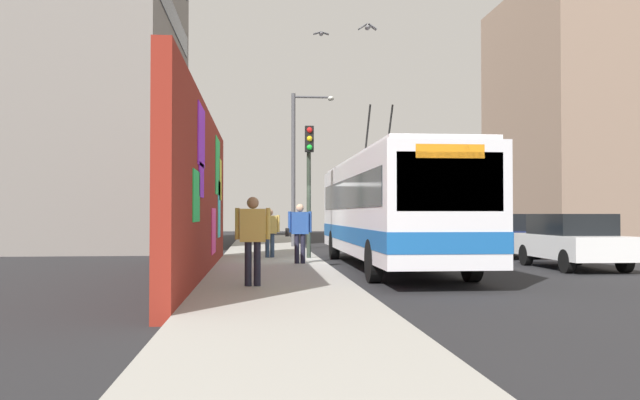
{
  "coord_description": "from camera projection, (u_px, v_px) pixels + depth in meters",
  "views": [
    {
      "loc": [
        -20.41,
        1.98,
        1.58
      ],
      "look_at": [
        -0.41,
        0.11,
        2.0
      ],
      "focal_mm": 37.01,
      "sensor_mm": 36.0,
      "label": 1
    }
  ],
  "objects": [
    {
      "name": "pedestrian_at_curb",
      "position": [
        300.0,
        228.0,
        19.02
      ],
      "size": [
        0.23,
        0.76,
        1.72
      ],
      "color": "#1E1E2D",
      "rests_on": "sidewalk_slab"
    },
    {
      "name": "city_bus",
      "position": [
        389.0,
        207.0,
        19.13
      ],
      "size": [
        12.33,
        2.58,
        4.97
      ],
      "color": "silver",
      "rests_on": "ground_plane"
    },
    {
      "name": "pedestrian_midblock",
      "position": [
        270.0,
        229.0,
        21.66
      ],
      "size": [
        0.22,
        0.65,
        1.59
      ],
      "color": "#2D3F59",
      "rests_on": "sidewalk_slab"
    },
    {
      "name": "building_far_right",
      "position": [
        586.0,
        117.0,
        38.34
      ],
      "size": [
        11.55,
        8.55,
        14.5
      ],
      "color": "gray",
      "rests_on": "ground_plane"
    },
    {
      "name": "flying_pigeons",
      "position": [
        341.0,
        4.0,
        18.82
      ],
      "size": [
        8.22,
        3.5,
        1.79
      ],
      "color": "slate"
    },
    {
      "name": "street_lamp",
      "position": [
        298.0,
        158.0,
        29.17
      ],
      "size": [
        0.44,
        1.9,
        6.78
      ],
      "color": "#4C4C51",
      "rests_on": "sidewalk_slab"
    },
    {
      "name": "pedestrian_near_wall",
      "position": [
        253.0,
        233.0,
        13.07
      ],
      "size": [
        0.24,
        0.7,
        1.77
      ],
      "color": "#1E1E2D",
      "rests_on": "sidewalk_slab"
    },
    {
      "name": "parked_car_white",
      "position": [
        571.0,
        240.0,
        18.96
      ],
      "size": [
        4.09,
        1.83,
        1.58
      ],
      "color": "white",
      "rests_on": "ground_plane"
    },
    {
      "name": "traffic_light",
      "position": [
        309.0,
        169.0,
        21.38
      ],
      "size": [
        0.49,
        0.28,
        4.3
      ],
      "color": "#2D382D",
      "rests_on": "sidewalk_slab"
    },
    {
      "name": "building_far_left",
      "position": [
        105.0,
        40.0,
        30.98
      ],
      "size": [
        12.66,
        6.47,
        19.58
      ],
      "color": "gray",
      "rests_on": "ground_plane"
    },
    {
      "name": "parked_car_navy",
      "position": [
        498.0,
        234.0,
        24.77
      ],
      "size": [
        4.94,
        1.76,
        1.58
      ],
      "color": "navy",
      "rests_on": "ground_plane"
    },
    {
      "name": "parked_car_silver",
      "position": [
        455.0,
        230.0,
        30.19
      ],
      "size": [
        4.51,
        1.93,
        1.58
      ],
      "color": "#B7B7BC",
      "rests_on": "ground_plane"
    },
    {
      "name": "sidewalk_slab",
      "position": [
        271.0,
        263.0,
        20.32
      ],
      "size": [
        48.0,
        3.2,
        0.15
      ],
      "primitive_type": "cube",
      "color": "#9E9B93",
      "rests_on": "ground_plane"
    },
    {
      "name": "graffiti_wall",
      "position": [
        202.0,
        194.0,
        16.03
      ],
      "size": [
        13.57,
        0.32,
        4.11
      ],
      "color": "maroon",
      "rests_on": "ground_plane"
    },
    {
      "name": "ground_plane",
      "position": [
        322.0,
        265.0,
        20.47
      ],
      "size": [
        80.0,
        80.0,
        0.0
      ],
      "primitive_type": "plane",
      "color": "#232326"
    }
  ]
}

